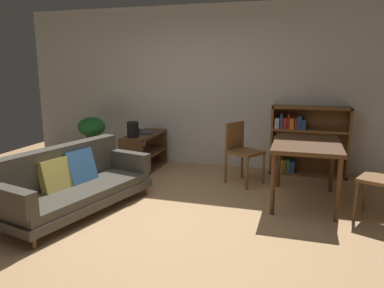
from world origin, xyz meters
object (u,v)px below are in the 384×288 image
object	(u,v)px
desk_speaker	(133,129)
bookshelf	(303,141)
potted_floor_plant	(92,133)
fabric_couch	(72,183)
media_console	(145,152)
dining_chair_far	(241,149)
open_laptop	(143,131)
dining_table	(307,149)

from	to	relation	value
desk_speaker	bookshelf	size ratio (longest dim) A/B	0.20
potted_floor_plant	fabric_couch	bearing A→B (deg)	-64.77
media_console	dining_chair_far	size ratio (longest dim) A/B	1.17
fabric_couch	open_laptop	distance (m)	1.97
media_console	dining_table	world-z (taller)	dining_table
open_laptop	desk_speaker	size ratio (longest dim) A/B	1.80
dining_table	desk_speaker	bearing A→B (deg)	169.78
open_laptop	potted_floor_plant	distance (m)	0.97
desk_speaker	dining_chair_far	bearing A→B (deg)	3.06
desk_speaker	dining_chair_far	size ratio (longest dim) A/B	0.27
media_console	bookshelf	xyz separation A→B (m)	(2.50, 0.52, 0.23)
bookshelf	dining_chair_far	bearing A→B (deg)	-139.22
dining_chair_far	open_laptop	bearing A→B (deg)	169.83
open_laptop	media_console	bearing A→B (deg)	-57.14
media_console	bookshelf	world-z (taller)	bookshelf
fabric_couch	media_console	size ratio (longest dim) A/B	1.92
media_console	open_laptop	bearing A→B (deg)	122.86
potted_floor_plant	desk_speaker	bearing A→B (deg)	-21.56
dining_table	dining_chair_far	size ratio (longest dim) A/B	1.29
potted_floor_plant	bookshelf	world-z (taller)	bookshelf
desk_speaker	dining_table	distance (m)	2.63
open_laptop	desk_speaker	world-z (taller)	desk_speaker
desk_speaker	bookshelf	xyz separation A→B (m)	(2.55, 0.83, -0.20)
desk_speaker	fabric_couch	bearing A→B (deg)	-92.08
dining_table	fabric_couch	bearing A→B (deg)	-157.66
media_console	open_laptop	distance (m)	0.35
dining_table	dining_chair_far	xyz separation A→B (m)	(-0.90, 0.56, -0.17)
media_console	open_laptop	world-z (taller)	open_laptop
open_laptop	desk_speaker	distance (m)	0.41
fabric_couch	bookshelf	distance (m)	3.54
potted_floor_plant	open_laptop	bearing A→B (deg)	0.71
fabric_couch	media_console	bearing A→B (deg)	86.77
desk_speaker	potted_floor_plant	distance (m)	1.06
media_console	potted_floor_plant	size ratio (longest dim) A/B	1.25
desk_speaker	dining_table	bearing A→B (deg)	-10.22
desk_speaker	dining_table	xyz separation A→B (m)	(2.59, -0.47, -0.05)
desk_speaker	bookshelf	bearing A→B (deg)	18.08
potted_floor_plant	dining_table	xyz separation A→B (m)	(3.56, -0.85, 0.12)
media_console	potted_floor_plant	world-z (taller)	potted_floor_plant
dining_table	media_console	bearing A→B (deg)	163.04
media_console	dining_chair_far	bearing A→B (deg)	-7.56
potted_floor_plant	media_console	bearing A→B (deg)	-4.21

